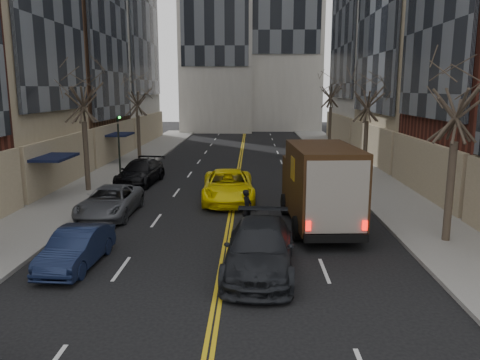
# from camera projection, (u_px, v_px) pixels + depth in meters

# --- Properties ---
(sidewalk_left) EXTENTS (4.00, 66.00, 0.15)m
(sidewalk_left) POSITION_uv_depth(u_px,v_px,m) (118.00, 171.00, 34.92)
(sidewalk_left) COLOR slate
(sidewalk_left) RESTS_ON ground
(sidewalk_right) EXTENTS (4.00, 66.00, 0.15)m
(sidewalk_right) POSITION_uv_depth(u_px,v_px,m) (360.00, 172.00, 34.48)
(sidewalk_right) COLOR slate
(sidewalk_right) RESTS_ON ground
(tree_lf_mid) EXTENTS (3.20, 3.20, 8.91)m
(tree_lf_mid) POSITION_uv_depth(u_px,v_px,m) (81.00, 80.00, 26.79)
(tree_lf_mid) COLOR #382D23
(tree_lf_mid) RESTS_ON sidewalk_left
(tree_lf_far) EXTENTS (3.20, 3.20, 8.12)m
(tree_lf_far) POSITION_uv_depth(u_px,v_px,m) (137.00, 90.00, 39.66)
(tree_lf_far) COLOR #382D23
(tree_lf_far) RESTS_ON sidewalk_left
(tree_rt_near) EXTENTS (3.20, 3.20, 8.71)m
(tree_rt_near) POSITION_uv_depth(u_px,v_px,m) (460.00, 79.00, 17.56)
(tree_rt_near) COLOR #382D23
(tree_rt_near) RESTS_ON sidewalk_right
(tree_rt_mid) EXTENTS (3.20, 3.20, 8.32)m
(tree_rt_mid) POSITION_uv_depth(u_px,v_px,m) (368.00, 88.00, 31.34)
(tree_rt_mid) COLOR #382D23
(tree_rt_mid) RESTS_ON sidewalk_right
(tree_rt_far) EXTENTS (3.20, 3.20, 9.11)m
(tree_rt_far) POSITION_uv_depth(u_px,v_px,m) (331.00, 82.00, 45.95)
(tree_rt_far) COLOR #382D23
(tree_rt_far) RESTS_ON sidewalk_right
(traffic_signal) EXTENTS (0.29, 0.26, 4.70)m
(traffic_signal) POSITION_uv_depth(u_px,v_px,m) (119.00, 142.00, 29.45)
(traffic_signal) COLOR black
(traffic_signal) RESTS_ON sidewalk_left
(ups_truck) EXTENTS (3.10, 6.96, 3.74)m
(ups_truck) POSITION_uv_depth(u_px,v_px,m) (320.00, 186.00, 20.60)
(ups_truck) COLOR black
(ups_truck) RESTS_ON ground
(observer_sedan) EXTENTS (2.65, 5.78, 1.64)m
(observer_sedan) POSITION_uv_depth(u_px,v_px,m) (260.00, 248.00, 15.77)
(observer_sedan) COLOR black
(observer_sedan) RESTS_ON ground
(taxi) EXTENTS (3.10, 6.14, 1.66)m
(taxi) POSITION_uv_depth(u_px,v_px,m) (228.00, 186.00, 25.76)
(taxi) COLOR #FDE60A
(taxi) RESTS_ON ground
(pedestrian) EXTENTS (0.59, 0.69, 1.62)m
(pedestrian) POSITION_uv_depth(u_px,v_px,m) (247.00, 207.00, 21.28)
(pedestrian) COLOR black
(pedestrian) RESTS_ON ground
(parked_lf_b) EXTENTS (1.63, 4.12, 1.33)m
(parked_lf_b) POSITION_uv_depth(u_px,v_px,m) (76.00, 248.00, 16.27)
(parked_lf_b) COLOR #101832
(parked_lf_b) RESTS_ON ground
(parked_lf_c) EXTENTS (2.37, 5.12, 1.42)m
(parked_lf_c) POSITION_uv_depth(u_px,v_px,m) (110.00, 202.00, 22.73)
(parked_lf_c) COLOR #515359
(parked_lf_c) RESTS_ON ground
(parked_lf_d) EXTENTS (2.65, 5.50, 1.55)m
(parked_lf_d) POSITION_uv_depth(u_px,v_px,m) (140.00, 172.00, 30.35)
(parked_lf_d) COLOR black
(parked_lf_d) RESTS_ON ground
(parked_lf_e) EXTENTS (2.04, 3.97, 1.29)m
(parked_lf_e) POSITION_uv_depth(u_px,v_px,m) (148.00, 168.00, 32.73)
(parked_lf_e) COLOR #A3A6AB
(parked_lf_e) RESTS_ON ground
(parked_rt_a) EXTENTS (2.28, 5.12, 1.63)m
(parked_rt_a) POSITION_uv_depth(u_px,v_px,m) (319.00, 176.00, 28.64)
(parked_rt_a) COLOR #484B4F
(parked_rt_a) RESTS_ON ground
(parked_rt_b) EXTENTS (2.57, 5.33, 1.46)m
(parked_rt_b) POSITION_uv_depth(u_px,v_px,m) (323.00, 163.00, 34.51)
(parked_rt_b) COLOR #B8BAC0
(parked_rt_b) RESTS_ON ground
(parked_rt_c) EXTENTS (2.23, 4.61, 1.29)m
(parked_rt_c) POSITION_uv_depth(u_px,v_px,m) (312.00, 152.00, 41.20)
(parked_rt_c) COLOR black
(parked_rt_c) RESTS_ON ground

